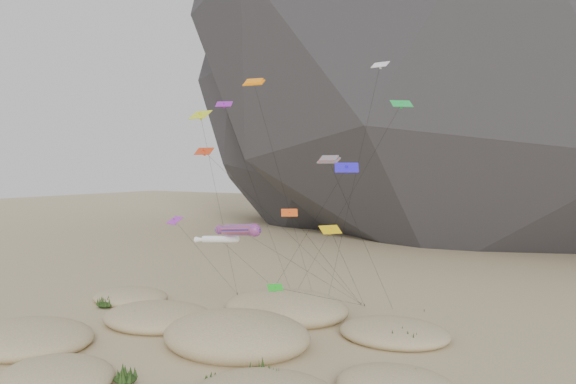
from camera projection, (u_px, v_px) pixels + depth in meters
The scene contains 9 objects.
ground at pixel (194, 359), 51.02m from camera, with size 500.00×500.00×0.00m, color #CCB789.
dunes at pixel (218, 333), 56.47m from camera, with size 49.98×37.73×4.31m.
dune_grass at pixel (213, 336), 55.28m from camera, with size 43.09×28.29×1.51m.
kite_stakes at pixel (330, 303), 71.31m from camera, with size 24.62×5.74×0.30m.
rainbow_tube_kite at pixel (238, 230), 56.77m from camera, with size 9.20×21.84×12.04m.
white_tube_kite at pixel (218, 239), 59.99m from camera, with size 5.93×15.82×10.29m.
orange_parafoil at pixel (255, 85), 67.34m from camera, with size 5.43×8.62×28.08m.
multi_parafoil at pixel (330, 162), 55.44m from camera, with size 2.41×15.79×18.61m.
delta_kites at pixel (270, 167), 59.55m from camera, with size 29.03×21.00×28.36m.
Camera 1 is at (33.10, -38.77, 17.59)m, focal length 35.00 mm.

